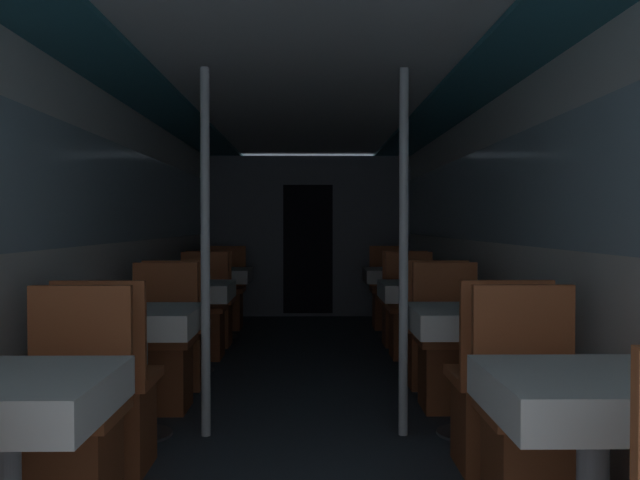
{
  "coord_description": "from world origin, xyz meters",
  "views": [
    {
      "loc": [
        0.03,
        -1.37,
        1.2
      ],
      "look_at": [
        0.09,
        3.01,
        1.1
      ],
      "focal_mm": 40.0,
      "sensor_mm": 36.0,
      "label": 1
    }
  ],
  "objects_px": {
    "chair_left_far_0": "(67,451)",
    "dining_table_right_2": "(421,296)",
    "chair_left_far_3": "(226,303)",
    "dining_table_right_3": "(396,279)",
    "dining_table_left_0": "(4,409)",
    "chair_left_far_1": "(160,364)",
    "chair_right_near_2": "(434,347)",
    "support_pole_right_1": "(404,252)",
    "chair_left_near_3": "(211,316)",
    "chair_left_far_2": "(202,325)",
    "dining_table_left_2": "(191,296)",
    "support_pole_left_1": "(205,253)",
    "dining_table_right_1": "(470,327)",
    "chair_right_far_2": "(411,325)",
    "chair_right_far_3": "(389,303)",
    "chair_left_near_2": "(178,348)",
    "chair_right_far_1": "(450,363)",
    "dining_table_left_1": "(138,328)",
    "chair_left_near_1": "(110,411)",
    "chair_right_near_1": "(496,410)",
    "dining_table_left_3": "(219,279)",
    "chair_right_far_0": "(535,449)",
    "dining_table_right_0": "(593,407)"
  },
  "relations": [
    {
      "from": "support_pole_left_1",
      "to": "dining_table_right_2",
      "type": "distance_m",
      "value": 2.36
    },
    {
      "from": "dining_table_left_2",
      "to": "chair_right_far_3",
      "type": "relative_size",
      "value": 0.77
    },
    {
      "from": "chair_left_far_1",
      "to": "chair_left_far_2",
      "type": "bearing_deg",
      "value": -90.0
    },
    {
      "from": "dining_table_left_0",
      "to": "chair_left_far_1",
      "type": "xyz_separation_m",
      "value": [
        0.0,
        2.35,
        -0.32
      ]
    },
    {
      "from": "chair_left_near_1",
      "to": "chair_left_far_0",
      "type": "bearing_deg",
      "value": -90.0
    },
    {
      "from": "dining_table_left_0",
      "to": "chair_left_near_1",
      "type": "bearing_deg",
      "value": 90.0
    },
    {
      "from": "dining_table_left_2",
      "to": "dining_table_left_1",
      "type": "bearing_deg",
      "value": -90.0
    },
    {
      "from": "dining_table_right_2",
      "to": "support_pole_right_1",
      "type": "bearing_deg",
      "value": -102.12
    },
    {
      "from": "dining_table_left_0",
      "to": "chair_left_far_0",
      "type": "height_order",
      "value": "chair_left_far_0"
    },
    {
      "from": "dining_table_left_2",
      "to": "support_pole_right_1",
      "type": "xyz_separation_m",
      "value": [
        1.5,
        -1.77,
        0.43
      ]
    },
    {
      "from": "chair_right_near_2",
      "to": "dining_table_right_3",
      "type": "relative_size",
      "value": 1.3
    },
    {
      "from": "chair_left_near_3",
      "to": "support_pole_right_1",
      "type": "relative_size",
      "value": 0.45
    },
    {
      "from": "chair_left_far_0",
      "to": "dining_table_right_2",
      "type": "xyz_separation_m",
      "value": [
        1.88,
        2.95,
        0.32
      ]
    },
    {
      "from": "chair_right_far_3",
      "to": "chair_left_near_3",
      "type": "bearing_deg",
      "value": 31.79
    },
    {
      "from": "chair_left_far_0",
      "to": "dining_table_left_1",
      "type": "bearing_deg",
      "value": -90.0
    },
    {
      "from": "chair_left_far_3",
      "to": "chair_right_far_0",
      "type": "relative_size",
      "value": 1.0
    },
    {
      "from": "chair_left_near_1",
      "to": "chair_left_near_3",
      "type": "distance_m",
      "value": 3.54
    },
    {
      "from": "dining_table_right_1",
      "to": "chair_left_far_0",
      "type": "bearing_deg",
      "value": -147.81
    },
    {
      "from": "chair_right_far_3",
      "to": "chair_right_near_1",
      "type": "bearing_deg",
      "value": 90.0
    },
    {
      "from": "chair_left_near_2",
      "to": "chair_left_near_3",
      "type": "height_order",
      "value": "same"
    },
    {
      "from": "chair_left_far_2",
      "to": "support_pole_right_1",
      "type": "relative_size",
      "value": 0.45
    },
    {
      "from": "chair_left_far_2",
      "to": "chair_right_far_3",
      "type": "xyz_separation_m",
      "value": [
        1.88,
        1.77,
        0.0
      ]
    },
    {
      "from": "dining_table_left_3",
      "to": "chair_right_near_1",
      "type": "bearing_deg",
      "value": -65.44
    },
    {
      "from": "chair_left_near_3",
      "to": "dining_table_right_2",
      "type": "bearing_deg",
      "value": -32.19
    },
    {
      "from": "dining_table_right_2",
      "to": "dining_table_left_1",
      "type": "bearing_deg",
      "value": -136.79
    },
    {
      "from": "chair_left_far_2",
      "to": "dining_table_right_1",
      "type": "xyz_separation_m",
      "value": [
        1.88,
        -2.35,
        0.32
      ]
    },
    {
      "from": "chair_left_far_2",
      "to": "chair_right_near_2",
      "type": "bearing_deg",
      "value": 148.21
    },
    {
      "from": "chair_left_far_3",
      "to": "dining_table_right_3",
      "type": "distance_m",
      "value": 2.0
    },
    {
      "from": "chair_left_far_2",
      "to": "support_pole_right_1",
      "type": "height_order",
      "value": "support_pole_right_1"
    },
    {
      "from": "chair_left_near_1",
      "to": "support_pole_right_1",
      "type": "height_order",
      "value": "support_pole_right_1"
    },
    {
      "from": "dining_table_left_1",
      "to": "chair_left_near_3",
      "type": "bearing_deg",
      "value": 90.0
    },
    {
      "from": "chair_left_far_1",
      "to": "dining_table_left_3",
      "type": "bearing_deg",
      "value": -90.0
    },
    {
      "from": "chair_left_near_2",
      "to": "support_pole_right_1",
      "type": "bearing_deg",
      "value": -38.26
    },
    {
      "from": "chair_right_far_1",
      "to": "support_pole_right_1",
      "type": "relative_size",
      "value": 0.45
    },
    {
      "from": "chair_left_far_1",
      "to": "chair_right_far_0",
      "type": "bearing_deg",
      "value": 136.79
    },
    {
      "from": "dining_table_left_1",
      "to": "support_pole_right_1",
      "type": "distance_m",
      "value": 1.56
    },
    {
      "from": "chair_left_far_0",
      "to": "chair_right_far_1",
      "type": "relative_size",
      "value": 1.0
    },
    {
      "from": "chair_left_near_2",
      "to": "dining_table_right_0",
      "type": "distance_m",
      "value": 3.52
    },
    {
      "from": "chair_left_far_0",
      "to": "chair_right_far_3",
      "type": "distance_m",
      "value": 5.63
    },
    {
      "from": "dining_table_right_1",
      "to": "chair_right_far_2",
      "type": "xyz_separation_m",
      "value": [
        -0.0,
        2.35,
        -0.32
      ]
    },
    {
      "from": "dining_table_left_1",
      "to": "chair_right_near_1",
      "type": "bearing_deg",
      "value": -17.22
    },
    {
      "from": "dining_table_right_2",
      "to": "chair_right_far_2",
      "type": "height_order",
      "value": "chair_right_far_2"
    },
    {
      "from": "chair_right_near_1",
      "to": "support_pole_left_1",
      "type": "bearing_deg",
      "value": 158.78
    },
    {
      "from": "chair_left_near_2",
      "to": "chair_right_near_1",
      "type": "xyz_separation_m",
      "value": [
        1.88,
        -1.77,
        0.0
      ]
    },
    {
      "from": "dining_table_right_2",
      "to": "chair_right_near_2",
      "type": "height_order",
      "value": "chair_right_near_2"
    },
    {
      "from": "support_pole_right_1",
      "to": "dining_table_right_3",
      "type": "distance_m",
      "value": 3.58
    },
    {
      "from": "dining_table_left_2",
      "to": "support_pole_left_1",
      "type": "bearing_deg",
      "value": -77.88
    },
    {
      "from": "support_pole_left_1",
      "to": "chair_right_far_2",
      "type": "xyz_separation_m",
      "value": [
        1.5,
        2.35,
        -0.75
      ]
    },
    {
      "from": "chair_right_far_1",
      "to": "chair_right_near_2",
      "type": "relative_size",
      "value": 1.0
    },
    {
      "from": "chair_left_far_1",
      "to": "chair_left_far_2",
      "type": "relative_size",
      "value": 1.0
    }
  ]
}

